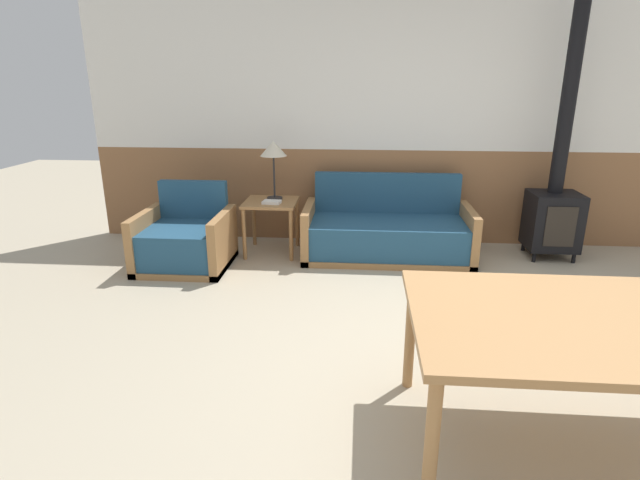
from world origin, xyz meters
name	(u,v)px	position (x,y,z in m)	size (l,w,h in m)	color
ground_plane	(447,364)	(0.00, 0.00, 0.00)	(16.00, 16.00, 0.00)	#B2A58C
wall_back	(418,121)	(0.00, 2.63, 1.35)	(7.20, 0.06, 2.70)	#8E603D
couch	(387,233)	(-0.31, 2.08, 0.24)	(1.71, 0.82, 0.82)	#9E7042
armchair	(186,242)	(-2.30, 1.63, 0.25)	(0.85, 0.80, 0.79)	#9E7042
side_table	(271,210)	(-1.52, 2.09, 0.47)	(0.54, 0.54, 0.56)	#9E7042
table_lamp	(273,151)	(-1.50, 2.18, 1.07)	(0.27, 0.27, 0.61)	#262628
book_stack	(272,202)	(-1.50, 1.99, 0.58)	(0.19, 0.15, 0.03)	white
dining_table	(589,330)	(0.48, -0.74, 0.66)	(1.65, 1.07, 0.73)	#B27F4C
wood_stove	(556,193)	(1.37, 2.20, 0.68)	(0.49, 0.45, 2.53)	black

